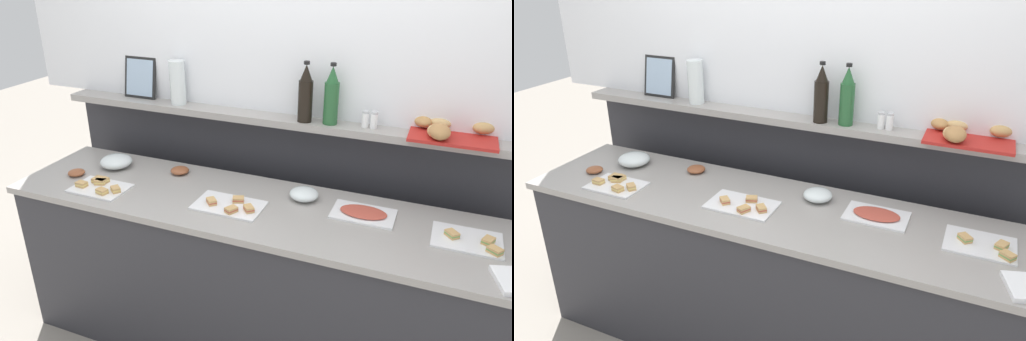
% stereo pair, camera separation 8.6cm
% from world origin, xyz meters
% --- Properties ---
extents(ground_plane, '(12.00, 12.00, 0.00)m').
position_xyz_m(ground_plane, '(0.00, 0.60, 0.00)').
color(ground_plane, gray).
extents(buffet_counter, '(2.60, 0.64, 0.94)m').
position_xyz_m(buffet_counter, '(0.00, 0.00, 0.47)').
color(buffet_counter, '#2D2D33').
rests_on(buffet_counter, ground_plane).
extents(back_ledge_unit, '(2.77, 0.22, 1.27)m').
position_xyz_m(back_ledge_unit, '(0.00, 0.50, 0.66)').
color(back_ledge_unit, '#2D2D33').
rests_on(back_ledge_unit, ground_plane).
extents(sandwich_platter_front, '(0.34, 0.21, 0.04)m').
position_xyz_m(sandwich_platter_front, '(-0.10, -0.07, 0.95)').
color(sandwich_platter_front, white).
rests_on(sandwich_platter_front, buffet_counter).
extents(sandwich_platter_side, '(0.29, 0.20, 0.04)m').
position_xyz_m(sandwich_platter_side, '(-0.82, -0.15, 0.95)').
color(sandwich_platter_side, white).
rests_on(sandwich_platter_side, buffet_counter).
extents(sandwich_platter_rear, '(0.29, 0.22, 0.04)m').
position_xyz_m(sandwich_platter_rear, '(0.99, 0.04, 0.95)').
color(sandwich_platter_rear, white).
rests_on(sandwich_platter_rear, buffet_counter).
extents(cold_cuts_platter, '(0.30, 0.19, 0.02)m').
position_xyz_m(cold_cuts_platter, '(0.52, 0.10, 0.95)').
color(cold_cuts_platter, white).
rests_on(cold_cuts_platter, buffet_counter).
extents(glass_bowl_large, '(0.15, 0.15, 0.06)m').
position_xyz_m(glass_bowl_large, '(0.21, 0.15, 0.96)').
color(glass_bowl_large, silver).
rests_on(glass_bowl_large, buffet_counter).
extents(glass_bowl_medium, '(0.18, 0.18, 0.07)m').
position_xyz_m(glass_bowl_medium, '(-0.91, 0.12, 0.97)').
color(glass_bowl_medium, silver).
rests_on(glass_bowl_medium, buffet_counter).
extents(condiment_bowl_red, '(0.10, 0.10, 0.04)m').
position_xyz_m(condiment_bowl_red, '(-0.53, 0.19, 0.95)').
color(condiment_bowl_red, brown).
rests_on(condiment_bowl_red, buffet_counter).
extents(condiment_bowl_cream, '(0.09, 0.09, 0.03)m').
position_xyz_m(condiment_bowl_cream, '(-1.05, -0.06, 0.95)').
color(condiment_bowl_cream, brown).
rests_on(condiment_bowl_cream, buffet_counter).
extents(wine_bottle_green, '(0.08, 0.08, 0.32)m').
position_xyz_m(wine_bottle_green, '(0.26, 0.41, 1.41)').
color(wine_bottle_green, '#23562D').
rests_on(wine_bottle_green, back_ledge_unit).
extents(wine_bottle_dark, '(0.08, 0.08, 0.32)m').
position_xyz_m(wine_bottle_dark, '(0.12, 0.39, 1.41)').
color(wine_bottle_dark, black).
rests_on(wine_bottle_dark, back_ledge_unit).
extents(salt_shaker, '(0.03, 0.03, 0.09)m').
position_xyz_m(salt_shaker, '(0.44, 0.42, 1.31)').
color(salt_shaker, white).
rests_on(salt_shaker, back_ledge_unit).
extents(pepper_shaker, '(0.03, 0.03, 0.09)m').
position_xyz_m(pepper_shaker, '(0.48, 0.42, 1.31)').
color(pepper_shaker, white).
rests_on(pepper_shaker, back_ledge_unit).
extents(bread_basket, '(0.43, 0.32, 0.08)m').
position_xyz_m(bread_basket, '(0.82, 0.44, 1.30)').
color(bread_basket, '#B2231E').
rests_on(bread_basket, back_ledge_unit).
extents(framed_picture, '(0.21, 0.06, 0.24)m').
position_xyz_m(framed_picture, '(-0.93, 0.46, 1.39)').
color(framed_picture, black).
rests_on(framed_picture, back_ledge_unit).
extents(water_carafe, '(0.09, 0.09, 0.25)m').
position_xyz_m(water_carafe, '(-0.65, 0.42, 1.39)').
color(water_carafe, silver).
rests_on(water_carafe, back_ledge_unit).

